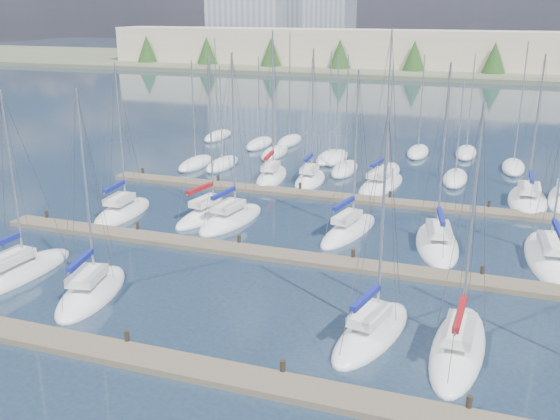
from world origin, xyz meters
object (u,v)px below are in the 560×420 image
(sailboat_q, at_px, (527,200))
(sailboat_m, at_px, (551,258))
(sailboat_p, at_px, (381,185))
(sailboat_i, at_px, (209,214))
(sailboat_b, at_px, (16,274))
(sailboat_e, at_px, (372,333))
(sailboat_n, at_px, (272,177))
(sailboat_o, at_px, (310,180))
(sailboat_j, at_px, (231,219))
(sailboat_l, at_px, (437,243))
(sailboat_c, at_px, (92,292))
(sailboat_h, at_px, (123,212))
(sailboat_k, at_px, (349,231))
(sailboat_f, at_px, (458,347))

(sailboat_q, xyz_separation_m, sailboat_m, (1.10, -12.94, 0.00))
(sailboat_p, xyz_separation_m, sailboat_i, (-11.29, -12.91, 0.01))
(sailboat_b, distance_m, sailboat_e, 22.02)
(sailboat_n, distance_m, sailboat_i, 12.13)
(sailboat_o, distance_m, sailboat_e, 28.83)
(sailboat_j, bearing_deg, sailboat_m, 7.60)
(sailboat_l, distance_m, sailboat_n, 21.02)
(sailboat_j, bearing_deg, sailboat_i, 173.61)
(sailboat_o, xyz_separation_m, sailboat_c, (-4.96, -27.24, -0.01))
(sailboat_e, xyz_separation_m, sailboat_m, (9.10, 13.59, -0.01))
(sailboat_h, bearing_deg, sailboat_m, -1.51)
(sailboat_h, bearing_deg, sailboat_k, 1.95)
(sailboat_q, bearing_deg, sailboat_j, -149.72)
(sailboat_l, relative_size, sailboat_n, 0.91)
(sailboat_i, relative_size, sailboat_k, 1.05)
(sailboat_b, xyz_separation_m, sailboat_j, (8.35, 13.78, 0.01))
(sailboat_i, relative_size, sailboat_j, 0.98)
(sailboat_o, relative_size, sailboat_j, 0.97)
(sailboat_o, bearing_deg, sailboat_f, -63.13)
(sailboat_b, xyz_separation_m, sailboat_q, (30.02, 26.55, -0.00))
(sailboat_k, bearing_deg, sailboat_j, -165.05)
(sailboat_f, bearing_deg, sailboat_o, 122.60)
(sailboat_b, bearing_deg, sailboat_p, 62.14)
(sailboat_n, xyz_separation_m, sailboat_p, (10.41, 0.81, -0.01))
(sailboat_l, xyz_separation_m, sailboat_c, (-17.94, -14.43, 0.01))
(sailboat_c, height_order, sailboat_k, sailboat_c)
(sailboat_c, bearing_deg, sailboat_j, 68.84)
(sailboat_n, bearing_deg, sailboat_b, -112.16)
(sailboat_i, bearing_deg, sailboat_l, 9.10)
(sailboat_p, xyz_separation_m, sailboat_j, (-9.12, -13.47, -0.00))
(sailboat_q, bearing_deg, sailboat_k, -135.72)
(sailboat_e, relative_size, sailboat_q, 0.95)
(sailboat_m, height_order, sailboat_j, sailboat_m)
(sailboat_e, distance_m, sailboat_f, 4.21)
(sailboat_c, xyz_separation_m, sailboat_q, (24.12, 27.19, -0.01))
(sailboat_o, bearing_deg, sailboat_l, -47.80)
(sailboat_e, height_order, sailboat_q, sailboat_q)
(sailboat_c, xyz_separation_m, sailboat_i, (0.28, 14.99, 0.01))
(sailboat_e, bearing_deg, sailboat_j, 147.48)
(sailboat_p, bearing_deg, sailboat_c, -103.69)
(sailboat_b, height_order, sailboat_i, sailboat_i)
(sailboat_c, bearing_deg, sailboat_f, -9.64)
(sailboat_c, height_order, sailboat_i, sailboat_i)
(sailboat_n, relative_size, sailboat_p, 0.98)
(sailboat_j, bearing_deg, sailboat_h, -163.93)
(sailboat_l, height_order, sailboat_b, sailboat_l)
(sailboat_l, xyz_separation_m, sailboat_q, (6.18, 12.76, -0.01))
(sailboat_o, distance_m, sailboat_j, 13.06)
(sailboat_l, bearing_deg, sailboat_f, -90.25)
(sailboat_q, xyz_separation_m, sailboat_j, (-21.67, -12.76, 0.01))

